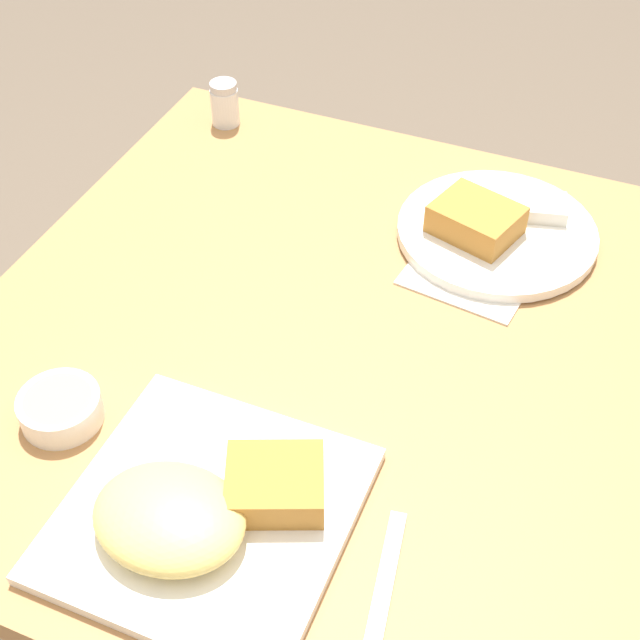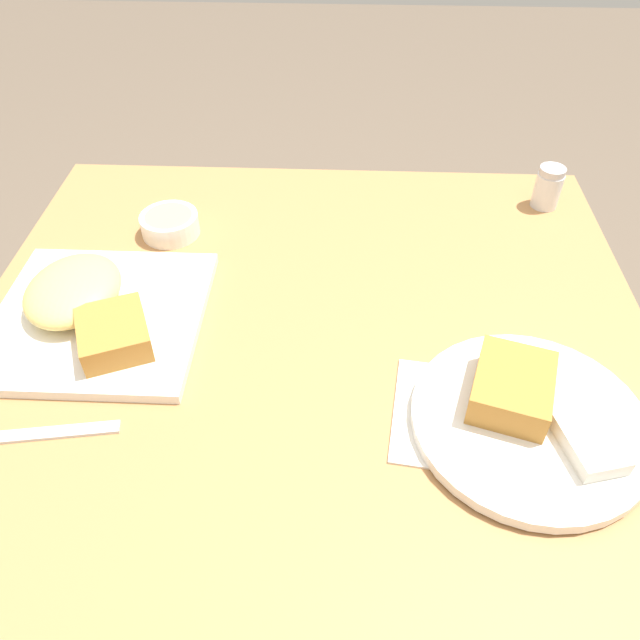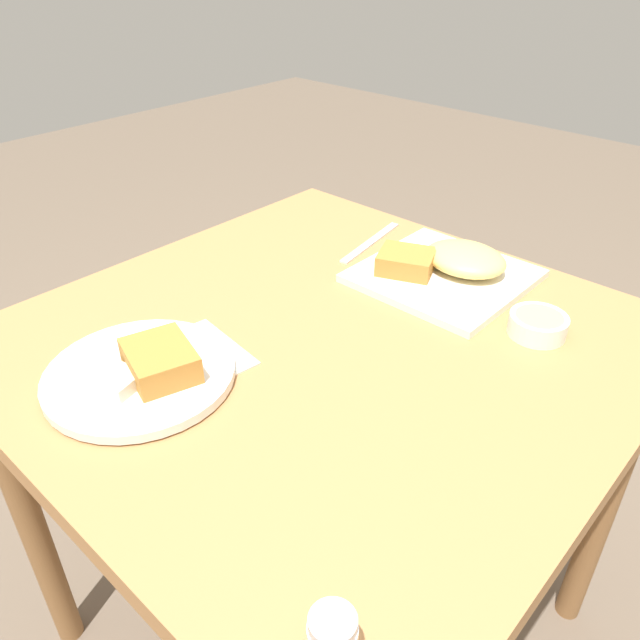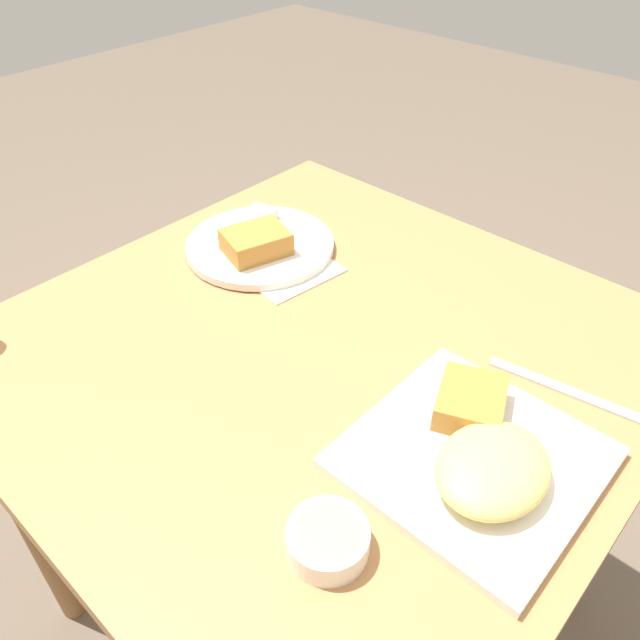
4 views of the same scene
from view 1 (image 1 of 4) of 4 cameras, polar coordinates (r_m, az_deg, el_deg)
name	(u,v)px [view 1 (image 1 of 4)]	position (r m, az deg, el deg)	size (l,w,h in m)	color
ground_plane	(337,640)	(1.68, 1.09, -19.80)	(8.00, 8.00, 0.00)	brown
dining_table	(344,394)	(1.12, 1.54, -4.73)	(0.89, 0.90, 0.76)	#B27A47
menu_card	(487,248)	(1.19, 10.66, 4.52)	(0.18, 0.26, 0.00)	silver
plate_square_near	(203,511)	(0.88, -7.53, -12.02)	(0.27, 0.27, 0.06)	white
plate_oval_far	(494,227)	(1.20, 11.07, 5.88)	(0.26, 0.26, 0.05)	white
sauce_ramekin	(60,408)	(1.00, -16.29, -5.42)	(0.09, 0.09, 0.03)	white
salt_shaker	(225,106)	(1.41, -6.11, 13.46)	(0.04, 0.04, 0.07)	white
butter_knife	(379,610)	(0.84, 3.82, -18.04)	(0.05, 0.21, 0.00)	silver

